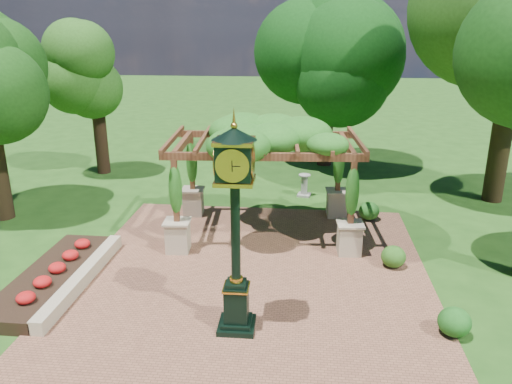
# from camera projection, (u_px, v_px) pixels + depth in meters

# --- Properties ---
(ground) EXTENTS (120.00, 120.00, 0.00)m
(ground) POSITION_uv_depth(u_px,v_px,m) (246.00, 303.00, 12.87)
(ground) COLOR #1E4714
(ground) RESTS_ON ground
(brick_plaza) EXTENTS (10.00, 12.00, 0.04)m
(brick_plaza) POSITION_uv_depth(u_px,v_px,m) (250.00, 284.00, 13.81)
(brick_plaza) COLOR brown
(brick_plaza) RESTS_ON ground
(border_wall) EXTENTS (0.35, 5.00, 0.40)m
(border_wall) POSITION_uv_depth(u_px,v_px,m) (83.00, 278.00, 13.73)
(border_wall) COLOR #C6B793
(border_wall) RESTS_ON ground
(flower_bed) EXTENTS (1.50, 5.00, 0.36)m
(flower_bed) POSITION_uv_depth(u_px,v_px,m) (52.00, 277.00, 13.83)
(flower_bed) COLOR red
(flower_bed) RESTS_ON ground
(pedestal_clock) EXTENTS (0.98, 0.98, 4.88)m
(pedestal_clock) POSITION_uv_depth(u_px,v_px,m) (235.00, 214.00, 10.85)
(pedestal_clock) COLOR black
(pedestal_clock) RESTS_ON brick_plaza
(pergola) EXTENTS (6.48, 4.34, 3.91)m
(pergola) POSITION_uv_depth(u_px,v_px,m) (264.00, 142.00, 16.23)
(pergola) COLOR #C2B090
(pergola) RESTS_ON brick_plaza
(sundial) EXTENTS (0.60, 0.60, 0.94)m
(sundial) POSITION_uv_depth(u_px,v_px,m) (304.00, 187.00, 20.85)
(sundial) COLOR gray
(sundial) RESTS_ON ground
(shrub_front) EXTENTS (0.87, 0.87, 0.68)m
(shrub_front) POSITION_uv_depth(u_px,v_px,m) (454.00, 322.00, 11.39)
(shrub_front) COLOR #1B5618
(shrub_front) RESTS_ON brick_plaza
(shrub_mid) EXTENTS (0.74, 0.74, 0.65)m
(shrub_mid) POSITION_uv_depth(u_px,v_px,m) (393.00, 257.00, 14.64)
(shrub_mid) COLOR #285919
(shrub_mid) RESTS_ON brick_plaza
(shrub_back) EXTENTS (0.90, 0.90, 0.66)m
(shrub_back) POSITION_uv_depth(u_px,v_px,m) (369.00, 211.00, 18.22)
(shrub_back) COLOR #23631C
(shrub_back) RESTS_ON brick_plaza
(tree_west_far) EXTENTS (3.28, 3.28, 7.34)m
(tree_west_far) POSITION_uv_depth(u_px,v_px,m) (94.00, 67.00, 22.74)
(tree_west_far) COLOR black
(tree_west_far) RESTS_ON ground
(tree_north) EXTENTS (4.87, 4.87, 8.05)m
(tree_north) POSITION_uv_depth(u_px,v_px,m) (329.00, 54.00, 23.99)
(tree_north) COLOR #332114
(tree_north) RESTS_ON ground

